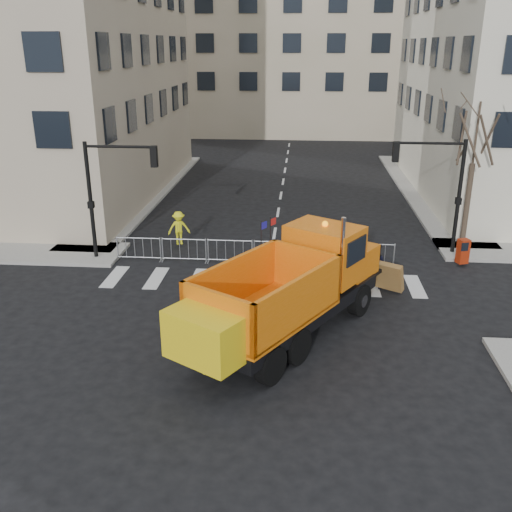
# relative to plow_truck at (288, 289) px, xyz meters

# --- Properties ---
(ground) EXTENTS (120.00, 120.00, 0.00)m
(ground) POSITION_rel_plow_truck_xyz_m (-0.99, -0.71, -1.82)
(ground) COLOR black
(ground) RESTS_ON ground
(sidewalk_back) EXTENTS (64.00, 5.00, 0.15)m
(sidewalk_back) POSITION_rel_plow_truck_xyz_m (-0.99, 7.79, -1.74)
(sidewalk_back) COLOR gray
(sidewalk_back) RESTS_ON ground
(building_far) EXTENTS (30.00, 18.00, 24.00)m
(building_far) POSITION_rel_plow_truck_xyz_m (-0.99, 51.29, 10.18)
(building_far) COLOR tan
(building_far) RESTS_ON ground
(traffic_light_left) EXTENTS (0.18, 0.18, 5.40)m
(traffic_light_left) POSITION_rel_plow_truck_xyz_m (-8.99, 6.79, 0.88)
(traffic_light_left) COLOR black
(traffic_light_left) RESTS_ON ground
(traffic_light_right) EXTENTS (0.18, 0.18, 5.40)m
(traffic_light_right) POSITION_rel_plow_truck_xyz_m (7.51, 8.79, 0.88)
(traffic_light_right) COLOR black
(traffic_light_right) RESTS_ON ground
(crowd_barriers) EXTENTS (12.60, 0.60, 1.10)m
(crowd_barriers) POSITION_rel_plow_truck_xyz_m (-1.74, 6.89, -1.27)
(crowd_barriers) COLOR #9EA0A5
(crowd_barriers) RESTS_ON ground
(street_tree) EXTENTS (3.00, 3.00, 7.50)m
(street_tree) POSITION_rel_plow_truck_xyz_m (8.21, 9.79, 1.93)
(street_tree) COLOR #382B21
(street_tree) RESTS_ON ground
(plow_truck) EXTENTS (7.95, 10.40, 4.08)m
(plow_truck) POSITION_rel_plow_truck_xyz_m (0.00, 0.00, 0.00)
(plow_truck) COLOR black
(plow_truck) RESTS_ON ground
(cop_a) EXTENTS (0.86, 0.74, 1.98)m
(cop_a) POSITION_rel_plow_truck_xyz_m (2.88, 4.53, -0.83)
(cop_a) COLOR black
(cop_a) RESTS_ON ground
(cop_b) EXTENTS (1.11, 0.99, 1.88)m
(cop_b) POSITION_rel_plow_truck_xyz_m (3.38, 4.65, -0.87)
(cop_b) COLOR black
(cop_b) RESTS_ON ground
(cop_c) EXTENTS (1.19, 0.99, 1.90)m
(cop_c) POSITION_rel_plow_truck_xyz_m (2.10, 4.06, -0.87)
(cop_c) COLOR black
(cop_c) RESTS_ON ground
(worker) EXTENTS (1.21, 0.93, 1.64)m
(worker) POSITION_rel_plow_truck_xyz_m (-5.51, 8.79, -0.84)
(worker) COLOR yellow
(worker) RESTS_ON sidewalk_back
(newspaper_box) EXTENTS (0.56, 0.53, 1.10)m
(newspaper_box) POSITION_rel_plow_truck_xyz_m (7.58, 7.31, -1.12)
(newspaper_box) COLOR #9E250C
(newspaper_box) RESTS_ON sidewalk_back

